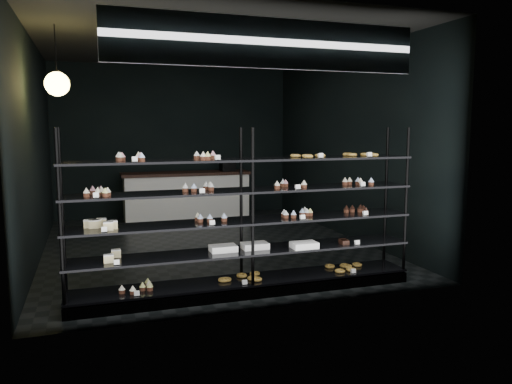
% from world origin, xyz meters
% --- Properties ---
extents(room, '(5.01, 6.01, 3.20)m').
position_xyz_m(room, '(0.00, 0.00, 1.60)').
color(room, black).
rests_on(room, ground).
extents(display_shelf, '(4.00, 0.50, 1.91)m').
position_xyz_m(display_shelf, '(-0.12, -2.45, 0.63)').
color(display_shelf, black).
rests_on(display_shelf, room).
extents(signage, '(3.30, 0.05, 0.50)m').
position_xyz_m(signage, '(0.00, -2.93, 2.75)').
color(signage, '#0B0F3A').
rests_on(signage, room).
extents(pendant_lamp, '(0.30, 0.30, 0.88)m').
position_xyz_m(pendant_lamp, '(-2.11, -0.95, 2.45)').
color(pendant_lamp, black).
rests_on(pendant_lamp, room).
extents(service_counter, '(2.66, 0.65, 1.23)m').
position_xyz_m(service_counter, '(0.16, 2.50, 0.50)').
color(service_counter, white).
rests_on(service_counter, room).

